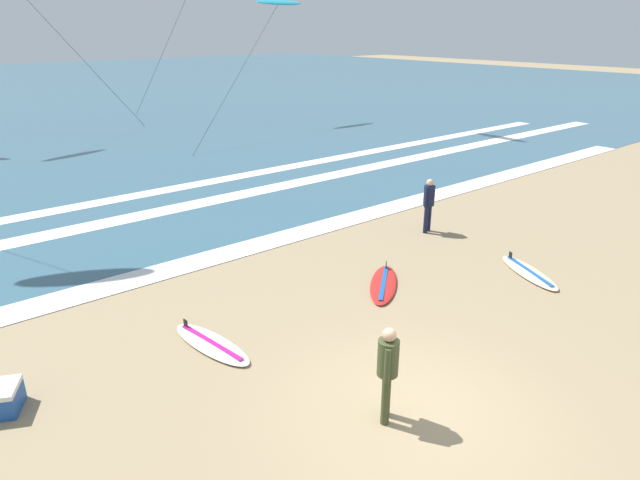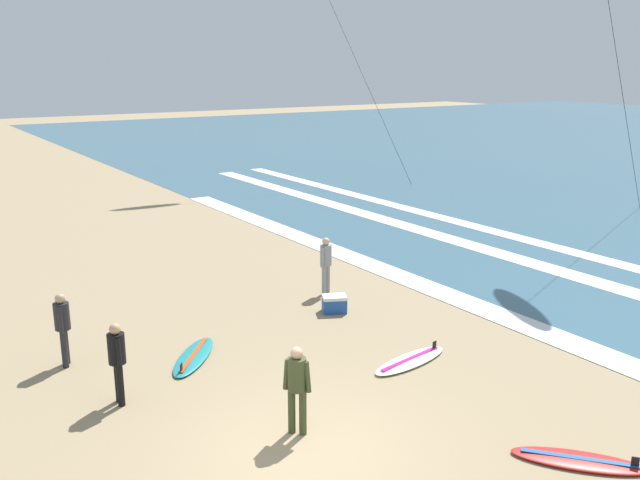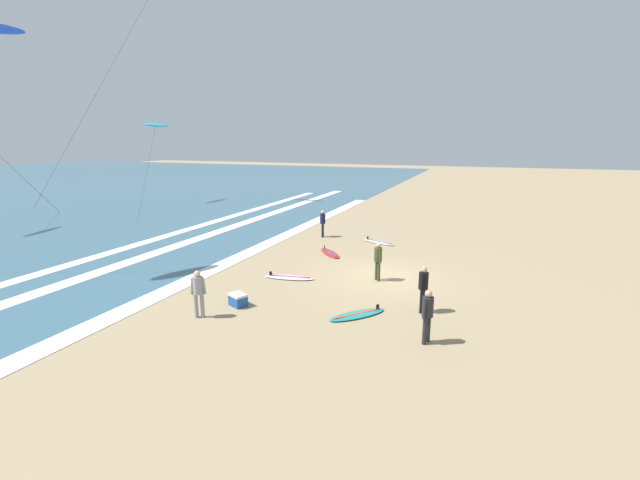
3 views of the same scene
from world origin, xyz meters
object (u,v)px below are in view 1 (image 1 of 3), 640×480
at_px(surfboard_right_spare, 383,284).
at_px(kite_cyan_mid_center, 279,3).
at_px(cooler_box, 4,398).
at_px(surfboard_foreground_flat, 529,272).
at_px(surfer_foreground_main, 388,366).
at_px(surfer_left_near, 429,201).
at_px(surfboard_left_pile, 211,344).

height_order(surfboard_right_spare, kite_cyan_mid_center, kite_cyan_mid_center).
distance_m(kite_cyan_mid_center, cooler_box, 28.91).
xyz_separation_m(surfboard_foreground_flat, surfboard_right_spare, (-3.23, 1.77, 0.00)).
xyz_separation_m(surfer_foreground_main, surfboard_foreground_flat, (6.49, 1.51, -0.91)).
bearing_deg(surfer_left_near, surfboard_right_spare, -153.76).
bearing_deg(surfboard_foreground_flat, surfboard_right_spare, 151.31).
relative_size(surfer_left_near, surfboard_foreground_flat, 0.74).
relative_size(surfer_left_near, surfboard_right_spare, 0.81).
bearing_deg(surfboard_right_spare, kite_cyan_mid_center, 60.56).
xyz_separation_m(surfer_left_near, surfboard_right_spare, (-3.53, -1.74, -0.91)).
height_order(surfboard_left_pile, kite_cyan_mid_center, kite_cyan_mid_center).
height_order(surfer_left_near, surfer_foreground_main, same).
bearing_deg(cooler_box, surfboard_right_spare, -4.55).
relative_size(surfboard_foreground_flat, cooler_box, 2.90).
bearing_deg(kite_cyan_mid_center, surfboard_left_pile, -128.02).
bearing_deg(surfboard_right_spare, surfboard_left_pile, 176.89).
xyz_separation_m(surfer_foreground_main, cooler_box, (-4.50, 3.89, -0.74)).
bearing_deg(kite_cyan_mid_center, surfboard_right_spare, -119.44).
distance_m(surfboard_right_spare, surfboard_left_pile, 4.36).
xyz_separation_m(surfer_left_near, surfboard_foreground_flat, (-0.30, -3.51, -0.91)).
bearing_deg(surfboard_right_spare, surfboard_foreground_flat, -28.69).
relative_size(surfer_foreground_main, surfboard_foreground_flat, 0.74).
height_order(surfboard_foreground_flat, surfboard_left_pile, same).
relative_size(surfboard_left_pile, cooler_box, 2.90).
relative_size(surfer_foreground_main, surfboard_right_spare, 0.81).
height_order(surfboard_right_spare, cooler_box, cooler_box).
distance_m(surfer_left_near, surfer_foreground_main, 8.44).
relative_size(surfboard_right_spare, cooler_box, 2.66).
distance_m(surfboard_left_pile, cooler_box, 3.43).
height_order(surfer_left_near, kite_cyan_mid_center, kite_cyan_mid_center).
bearing_deg(surfer_foreground_main, surfer_left_near, 36.48).
relative_size(kite_cyan_mid_center, cooler_box, 14.36).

